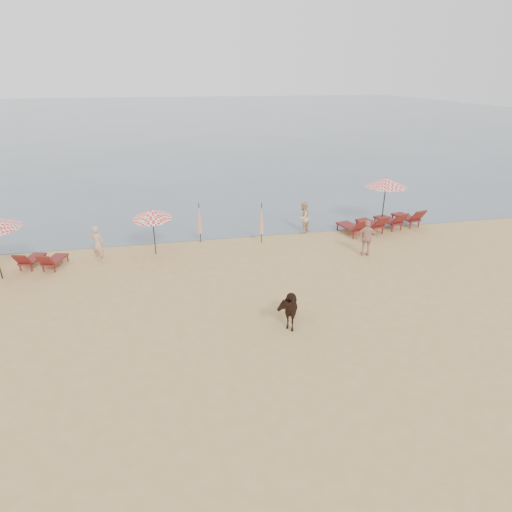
{
  "coord_description": "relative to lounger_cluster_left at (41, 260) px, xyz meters",
  "views": [
    {
      "loc": [
        -3.13,
        -10.25,
        7.8
      ],
      "look_at": [
        0.0,
        5.0,
        1.1
      ],
      "focal_mm": 30.0,
      "sensor_mm": 36.0,
      "label": 1
    }
  ],
  "objects": [
    {
      "name": "ground",
      "position": [
        8.82,
        -8.07,
        -0.4
      ],
      "size": [
        120.0,
        120.0,
        0.0
      ],
      "primitive_type": "plane",
      "color": "tan",
      "rests_on": "ground"
    },
    {
      "name": "sea",
      "position": [
        8.82,
        71.93,
        -0.4
      ],
      "size": [
        160.0,
        140.0,
        0.06
      ],
      "primitive_type": "cube",
      "color": "#51606B",
      "rests_on": "ground"
    },
    {
      "name": "lounger_cluster_left",
      "position": [
        0.0,
        0.0,
        0.0
      ],
      "size": [
        1.99,
        1.95,
        0.58
      ],
      "rotation": [
        0.0,
        0.0,
        -0.28
      ],
      "color": "maroon",
      "rests_on": "ground"
    },
    {
      "name": "lounger_cluster_right",
      "position": [
        16.65,
        1.54,
        0.09
      ],
      "size": [
        4.82,
        2.9,
        0.71
      ],
      "rotation": [
        0.0,
        0.0,
        0.23
      ],
      "color": "maroon",
      "rests_on": "ground"
    },
    {
      "name": "umbrella_open_left_b",
      "position": [
        4.81,
        0.64,
        1.54
      ],
      "size": [
        1.76,
        1.8,
        2.25
      ],
      "rotation": [
        0.0,
        0.0,
        -0.33
      ],
      "color": "black",
      "rests_on": "ground"
    },
    {
      "name": "umbrella_open_right",
      "position": [
        17.0,
        2.26,
        2.02
      ],
      "size": [
        2.2,
        2.2,
        2.69
      ],
      "rotation": [
        0.0,
        0.0,
        -0.07
      ],
      "color": "black",
      "rests_on": "ground"
    },
    {
      "name": "umbrella_closed_left",
      "position": [
        6.99,
        1.73,
        0.84
      ],
      "size": [
        0.25,
        0.25,
        2.02
      ],
      "rotation": [
        0.0,
        0.0,
        0.33
      ],
      "color": "black",
      "rests_on": "ground"
    },
    {
      "name": "umbrella_closed_right",
      "position": [
        9.94,
        1.03,
        0.86
      ],
      "size": [
        0.25,
        0.25,
        2.06
      ],
      "rotation": [
        0.0,
        0.0,
        -0.04
      ],
      "color": "black",
      "rests_on": "ground"
    },
    {
      "name": "cow",
      "position": [
        9.19,
        -6.41,
        0.23
      ],
      "size": [
        1.02,
        1.62,
        1.27
      ],
      "primitive_type": "imported",
      "rotation": [
        0.0,
        0.0,
        -0.24
      ],
      "color": "black",
      "rests_on": "ground"
    },
    {
      "name": "beachgoer_left",
      "position": [
        2.38,
        0.26,
        0.44
      ],
      "size": [
        0.73,
        0.67,
        1.68
      ],
      "primitive_type": "imported",
      "rotation": [
        0.0,
        0.0,
        2.56
      ],
      "color": "tan",
      "rests_on": "ground"
    },
    {
      "name": "beachgoer_right_a",
      "position": [
        12.38,
        2.03,
        0.43
      ],
      "size": [
        1.02,
        1.02,
        1.67
      ],
      "primitive_type": "imported",
      "rotation": [
        0.0,
        0.0,
        3.91
      ],
      "color": "#DDB08A",
      "rests_on": "ground"
    },
    {
      "name": "beachgoer_right_b",
      "position": [
        14.32,
        -1.49,
        0.45
      ],
      "size": [
        1.08,
        0.69,
        1.7
      ],
      "primitive_type": "imported",
      "rotation": [
        0.0,
        0.0,
        2.84
      ],
      "color": "tan",
      "rests_on": "ground"
    }
  ]
}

